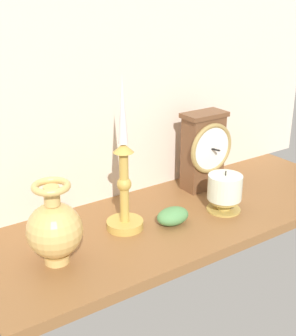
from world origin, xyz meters
The scene contains 7 objects.
ground_plane centered at (0.00, 0.00, -1.20)cm, with size 100.00×36.00×2.40cm, color brown.
back_wall centered at (0.00, 18.50, 32.50)cm, with size 120.00×2.00×65.00cm, color beige.
mantel_clock centered at (13.75, 8.52, 10.95)cm, with size 13.50×9.17×21.08cm.
candlestick_tall_left centered at (-15.44, 1.52, 11.27)cm, with size 8.43×8.43×35.23cm.
brass_vase_bulbous centered at (-33.98, -2.67, 7.61)cm, with size 11.07×11.07×17.16cm.
pillar_candle_front centered at (9.33, -4.50, 5.09)cm, with size 8.38×8.38×10.40cm.
ivy_sprig centered at (-5.30, -3.09, 1.98)cm, with size 8.07×5.65×3.96cm.
Camera 1 is at (-63.55, -78.36, 51.58)cm, focal length 49.41 mm.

